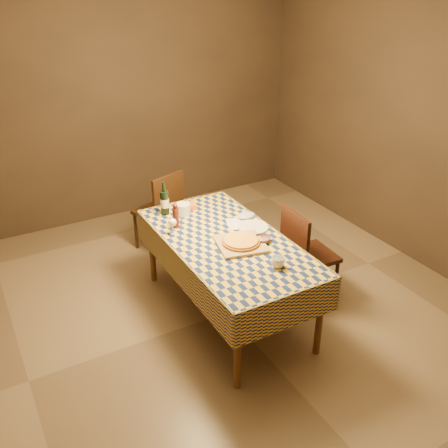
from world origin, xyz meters
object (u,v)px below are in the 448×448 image
object	(u,v)px
pizza	(241,241)
dining_table	(227,248)
wine_bottle	(165,202)
chair_far	(162,208)
bowl	(262,239)
white_plate	(253,227)
cutting_board	(241,244)
chair_right	(304,251)

from	to	relation	value
pizza	dining_table	bearing A→B (deg)	112.40
wine_bottle	pizza	bearing A→B (deg)	-69.89
pizza	chair_far	distance (m)	1.51
dining_table	wine_bottle	bearing A→B (deg)	109.67
bowl	white_plate	distance (m)	0.26
pizza	bowl	distance (m)	0.19
dining_table	white_plate	size ratio (longest dim) A/B	6.64
chair_far	bowl	bearing A→B (deg)	-79.23
wine_bottle	white_plate	bearing A→B (deg)	-48.60
cutting_board	chair_right	size ratio (longest dim) A/B	0.42
bowl	white_plate	bearing A→B (deg)	75.27
bowl	chair_right	world-z (taller)	chair_right
dining_table	white_plate	bearing A→B (deg)	13.78
dining_table	bowl	world-z (taller)	bowl
chair_right	bowl	bearing A→B (deg)	-176.04
pizza	white_plate	bearing A→B (deg)	39.87
wine_bottle	cutting_board	bearing A→B (deg)	-69.89
white_plate	chair_right	world-z (taller)	chair_right
cutting_board	chair_far	size ratio (longest dim) A/B	0.42
cutting_board	chair_far	bearing A→B (deg)	93.82
cutting_board	wine_bottle	xyz separation A→B (m)	(-0.31, 0.86, 0.11)
white_plate	chair_far	distance (m)	1.34
pizza	wine_bottle	xyz separation A→B (m)	(-0.31, 0.86, 0.08)
bowl	chair_right	bearing A→B (deg)	3.96
pizza	bowl	world-z (taller)	pizza
wine_bottle	chair_right	xyz separation A→B (m)	(0.99, -0.86, -0.37)
dining_table	cutting_board	xyz separation A→B (m)	(0.06, -0.14, 0.09)
dining_table	chair_far	world-z (taller)	chair_far
wine_bottle	white_plate	size ratio (longest dim) A/B	1.16
cutting_board	bowl	size ratio (longest dim) A/B	2.72
white_plate	chair_far	size ratio (longest dim) A/B	0.30
dining_table	wine_bottle	xyz separation A→B (m)	(-0.26, 0.72, 0.20)
wine_bottle	chair_right	world-z (taller)	wine_bottle
dining_table	pizza	distance (m)	0.19
white_plate	dining_table	bearing A→B (deg)	-166.22
cutting_board	pizza	size ratio (longest dim) A/B	0.96
cutting_board	chair_far	distance (m)	1.50
dining_table	wine_bottle	distance (m)	0.79
wine_bottle	chair_far	world-z (taller)	wine_bottle
bowl	wine_bottle	world-z (taller)	wine_bottle
dining_table	chair_far	bearing A→B (deg)	91.81
bowl	wine_bottle	xyz separation A→B (m)	(-0.50, 0.90, 0.10)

